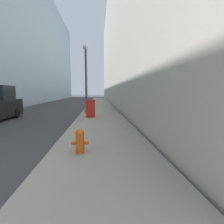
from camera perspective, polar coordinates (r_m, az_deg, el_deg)
sidewalk_right at (r=20.41m, az=-3.92°, el=1.67°), size 3.13×60.00×0.14m
building_right_stone at (r=30.49m, az=11.53°, el=21.99°), size 12.00×60.00×19.94m
fire_hydrant at (r=4.97m, az=-10.40°, el=-9.09°), size 0.48×0.36×0.67m
trash_bin at (r=11.82m, az=-6.97°, el=1.23°), size 0.60×0.66×1.14m
lamppost at (r=13.97m, az=-8.47°, el=11.84°), size 0.42×0.42×5.31m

